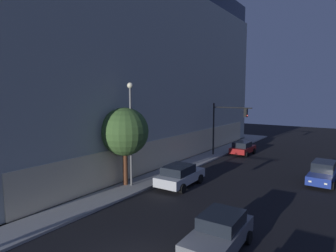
# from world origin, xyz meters

# --- Properties ---
(modern_building) EXTENTS (39.14, 21.23, 20.16)m
(modern_building) POSITION_xyz_m (16.78, 19.00, 10.01)
(modern_building) COLOR #4C4C51
(modern_building) RESTS_ON ground
(traffic_light_far_corner) EXTENTS (0.63, 4.60, 5.89)m
(traffic_light_far_corner) POSITION_xyz_m (21.59, 5.65, 4.10)
(traffic_light_far_corner) COLOR black
(traffic_light_far_corner) RESTS_ON sidewalk_corner
(street_lamp_sidewalk) EXTENTS (0.44, 0.44, 7.71)m
(street_lamp_sidewalk) POSITION_xyz_m (7.99, 7.36, 5.01)
(street_lamp_sidewalk) COLOR #5E5E5E
(street_lamp_sidewalk) RESTS_ON sidewalk_corner
(sidewalk_tree) EXTENTS (3.62, 3.62, 5.89)m
(sidewalk_tree) POSITION_xyz_m (7.86, 7.86, 4.20)
(sidewalk_tree) COLOR brown
(sidewalk_tree) RESTS_ON sidewalk_corner
(car_grey) EXTENTS (4.46, 2.21, 1.64)m
(car_grey) POSITION_xyz_m (3.58, -1.81, 0.83)
(car_grey) COLOR slate
(car_grey) RESTS_ON ground
(car_silver) EXTENTS (4.59, 2.33, 1.65)m
(car_silver) POSITION_xyz_m (10.28, 4.47, 0.86)
(car_silver) COLOR #B7BABF
(car_silver) RESTS_ON ground
(car_blue) EXTENTS (4.85, 2.05, 1.68)m
(car_blue) POSITION_xyz_m (17.42, -4.48, 0.84)
(car_blue) COLOR navy
(car_blue) RESTS_ON ground
(car_red) EXTENTS (4.04, 2.12, 1.51)m
(car_red) POSITION_xyz_m (24.26, 4.56, 0.78)
(car_red) COLOR maroon
(car_red) RESTS_ON ground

